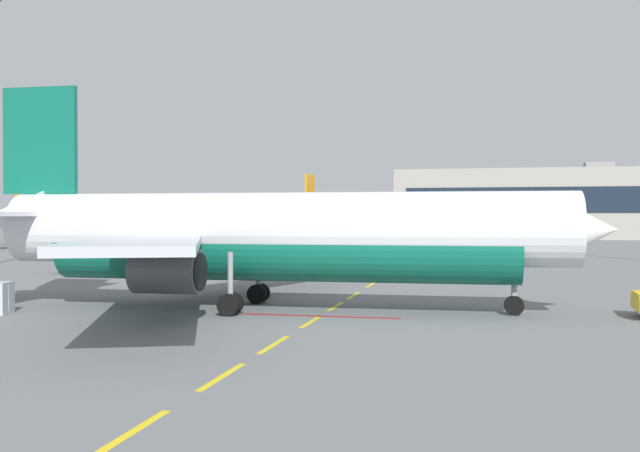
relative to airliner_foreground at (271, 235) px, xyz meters
The scene contains 6 objects.
apron_paint_markings 13.46m from the airliner_foreground, 76.05° to the left, with size 8.00×95.41×0.01m.
airliner_foreground is the anchor object (origin of this frame).
airliner_mid_left 88.88m from the airliner_foreground, 128.09° to the left, with size 27.98×26.90×10.06m.
airliner_far_center 73.61m from the airliner_foreground, 104.75° to the left, with size 34.04×34.34×12.03m.
catering_truck 30.75m from the airliner_foreground, 135.07° to the left, with size 7.25×5.61×3.14m.
terminal_satellite 138.50m from the airliner_foreground, 79.16° to the left, with size 68.28×22.21×16.88m.
Camera 1 is at (25.80, -13.56, 4.94)m, focal length 41.48 mm.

